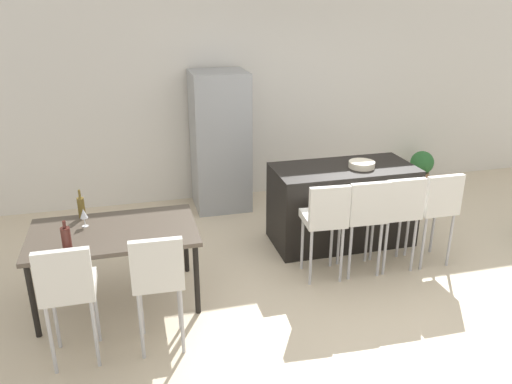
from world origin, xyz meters
TOP-DOWN VIEW (x-y plane):
  - ground_plane at (0.00, 0.00)m, footprint 10.00×10.00m
  - back_wall at (0.00, 2.63)m, footprint 10.00×0.12m
  - kitchen_island at (0.28, 0.78)m, footprint 1.61×0.77m
  - bar_chair_left at (-0.24, 0.02)m, footprint 0.43×0.43m
  - bar_chair_middle at (0.17, 0.02)m, footprint 0.42×0.42m
  - bar_chair_right at (0.57, 0.02)m, footprint 0.41×0.41m
  - bar_chair_far at (1.00, 0.02)m, footprint 0.40×0.40m
  - dining_table at (-2.27, 0.12)m, footprint 1.50×0.90m
  - dining_chair_near at (-2.60, -0.69)m, footprint 0.40×0.40m
  - dining_chair_far at (-1.93, -0.69)m, footprint 0.42×0.42m
  - wine_bottle_end at (-2.55, 0.50)m, footprint 0.07×0.07m
  - wine_bottle_right at (-2.64, -0.16)m, footprint 0.08×0.08m
  - wine_glass_left at (-2.52, 0.28)m, footprint 0.07×0.07m
  - refrigerator at (-0.88, 2.19)m, footprint 0.72×0.68m
  - fruit_bowl at (0.46, 0.72)m, footprint 0.29×0.29m
  - potted_plant at (2.21, 2.18)m, footprint 0.35×0.35m

SIDE VIEW (x-z plane):
  - ground_plane at x=0.00m, z-range 0.00..0.00m
  - potted_plant at x=2.21m, z-range 0.04..0.59m
  - kitchen_island at x=0.28m, z-range 0.00..0.92m
  - dining_table at x=-2.27m, z-range 0.31..1.05m
  - bar_chair_left at x=-0.24m, z-range 0.17..1.22m
  - bar_chair_middle at x=0.17m, z-range 0.17..1.22m
  - bar_chair_right at x=0.57m, z-range 0.17..1.22m
  - bar_chair_far at x=1.00m, z-range 0.17..1.22m
  - dining_chair_near at x=-2.60m, z-range 0.17..1.22m
  - dining_chair_far at x=-1.93m, z-range 0.17..1.22m
  - wine_bottle_right at x=-2.64m, z-range 0.71..0.98m
  - wine_bottle_end at x=-2.55m, z-range 0.71..0.99m
  - wine_glass_left at x=-2.52m, z-range 0.78..0.95m
  - refrigerator at x=-0.88m, z-range 0.00..1.84m
  - fruit_bowl at x=0.46m, z-range 0.92..0.99m
  - back_wall at x=0.00m, z-range 0.00..2.90m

